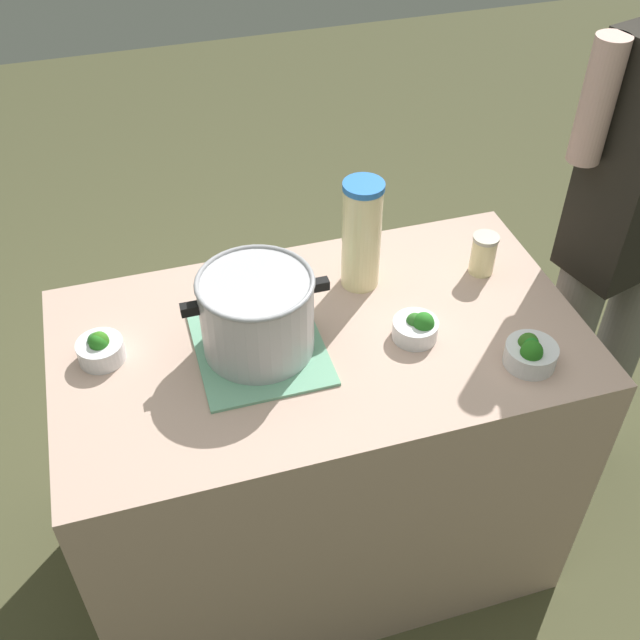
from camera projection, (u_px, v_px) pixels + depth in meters
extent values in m
plane|color=#4D4C30|center=(320.00, 538.00, 2.42)|extent=(8.00, 8.00, 0.00)
cube|color=tan|center=(320.00, 451.00, 2.12)|extent=(1.27, 0.72, 0.88)
cube|color=#70AD8B|center=(259.00, 346.00, 1.79)|extent=(0.29, 0.34, 0.01)
cylinder|color=#B7B7BC|center=(257.00, 314.00, 1.72)|extent=(0.26, 0.26, 0.19)
torus|color=#99999E|center=(254.00, 281.00, 1.66)|extent=(0.27, 0.27, 0.01)
cube|color=black|center=(189.00, 309.00, 1.66)|extent=(0.04, 0.02, 0.02)
cube|color=black|center=(319.00, 284.00, 1.72)|extent=(0.04, 0.02, 0.02)
cylinder|color=beige|center=(361.00, 238.00, 1.88)|extent=(0.10, 0.10, 0.28)
cylinder|color=blue|center=(364.00, 186.00, 1.78)|extent=(0.10, 0.10, 0.02)
ellipsoid|color=yellow|center=(368.00, 217.00, 1.84)|extent=(0.04, 0.04, 0.01)
cylinder|color=beige|center=(483.00, 256.00, 1.97)|extent=(0.06, 0.06, 0.10)
cylinder|color=#B2AD99|center=(486.00, 238.00, 1.93)|extent=(0.07, 0.07, 0.01)
cylinder|color=silver|center=(415.00, 329.00, 1.80)|extent=(0.11, 0.11, 0.05)
ellipsoid|color=#287822|center=(423.00, 324.00, 1.78)|extent=(0.05, 0.05, 0.06)
ellipsoid|color=#327229|center=(415.00, 322.00, 1.80)|extent=(0.04, 0.04, 0.05)
ellipsoid|color=#306E28|center=(418.00, 324.00, 1.79)|extent=(0.04, 0.04, 0.04)
cylinder|color=silver|center=(531.00, 355.00, 1.74)|extent=(0.12, 0.12, 0.05)
ellipsoid|color=#1F7B22|center=(530.00, 346.00, 1.72)|extent=(0.04, 0.04, 0.04)
ellipsoid|color=#26701C|center=(532.00, 352.00, 1.70)|extent=(0.05, 0.05, 0.06)
ellipsoid|color=#31691E|center=(528.00, 344.00, 1.73)|extent=(0.05, 0.05, 0.06)
cylinder|color=silver|center=(101.00, 351.00, 1.75)|extent=(0.11, 0.11, 0.05)
ellipsoid|color=#34771C|center=(100.00, 341.00, 1.73)|extent=(0.04, 0.04, 0.05)
ellipsoid|color=#357735|center=(96.00, 341.00, 1.74)|extent=(0.04, 0.04, 0.04)
ellipsoid|color=#2B8122|center=(99.00, 343.00, 1.73)|extent=(0.04, 0.04, 0.05)
cylinder|color=slate|center=(557.00, 373.00, 2.37)|extent=(0.14, 0.14, 0.85)
cylinder|color=slate|center=(613.00, 360.00, 2.41)|extent=(0.14, 0.14, 0.85)
cylinder|color=tan|center=(598.00, 101.00, 1.73)|extent=(0.08, 0.08, 0.30)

